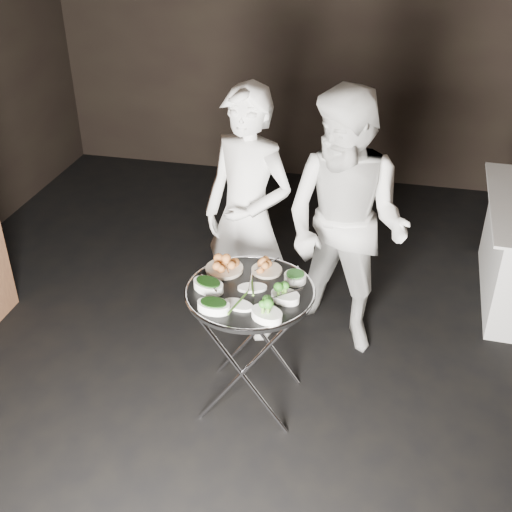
% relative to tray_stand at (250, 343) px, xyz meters
% --- Properties ---
extents(floor, '(6.00, 7.00, 0.05)m').
position_rel_tray_stand_xyz_m(floor, '(0.23, -0.07, -0.47)').
color(floor, black).
rests_on(floor, ground).
extents(wall_back, '(6.00, 0.05, 3.00)m').
position_rel_tray_stand_xyz_m(wall_back, '(0.23, 3.45, 1.05)').
color(wall_back, black).
rests_on(wall_back, floor).
extents(tray_stand, '(0.55, 0.46, 0.80)m').
position_rel_tray_stand_xyz_m(tray_stand, '(0.00, 0.00, 0.00)').
color(tray_stand, silver).
rests_on(tray_stand, floor).
extents(serving_tray, '(0.73, 0.73, 0.04)m').
position_rel_tray_stand_xyz_m(serving_tray, '(0.00, 0.00, 0.36)').
color(serving_tray, black).
rests_on(serving_tray, tray_stand).
extents(potato_plate_a, '(0.23, 0.23, 0.08)m').
position_rel_tray_stand_xyz_m(potato_plate_a, '(-0.19, 0.17, 0.40)').
color(potato_plate_a, beige).
rests_on(potato_plate_a, serving_tray).
extents(potato_plate_b, '(0.18, 0.18, 0.06)m').
position_rel_tray_stand_xyz_m(potato_plate_b, '(0.05, 0.21, 0.40)').
color(potato_plate_b, beige).
rests_on(potato_plate_b, serving_tray).
extents(greens_bowl, '(0.13, 0.13, 0.07)m').
position_rel_tray_stand_xyz_m(greens_bowl, '(0.23, 0.14, 0.40)').
color(greens_bowl, white).
rests_on(greens_bowl, serving_tray).
extents(asparagus_plate_a, '(0.18, 0.13, 0.03)m').
position_rel_tray_stand_xyz_m(asparagus_plate_a, '(0.01, 0.02, 0.38)').
color(asparagus_plate_a, white).
rests_on(asparagus_plate_a, serving_tray).
extents(asparagus_plate_b, '(0.19, 0.13, 0.03)m').
position_rel_tray_stand_xyz_m(asparagus_plate_b, '(-0.03, -0.16, 0.38)').
color(asparagus_plate_b, white).
rests_on(asparagus_plate_b, serving_tray).
extents(spinach_bowl_a, '(0.22, 0.18, 0.08)m').
position_rel_tray_stand_xyz_m(spinach_bowl_a, '(-0.23, -0.04, 0.40)').
color(spinach_bowl_a, white).
rests_on(spinach_bowl_a, serving_tray).
extents(spinach_bowl_b, '(0.19, 0.13, 0.07)m').
position_rel_tray_stand_xyz_m(spinach_bowl_b, '(-0.14, -0.22, 0.40)').
color(spinach_bowl_b, white).
rests_on(spinach_bowl_b, serving_tray).
extents(broccoli_bowl_a, '(0.19, 0.16, 0.07)m').
position_rel_tray_stand_xyz_m(broccoli_bowl_a, '(0.21, -0.05, 0.40)').
color(broccoli_bowl_a, white).
rests_on(broccoli_bowl_a, serving_tray).
extents(broccoli_bowl_b, '(0.21, 0.19, 0.07)m').
position_rel_tray_stand_xyz_m(broccoli_bowl_b, '(0.14, -0.23, 0.40)').
color(broccoli_bowl_b, white).
rests_on(broccoli_bowl_b, serving_tray).
extents(serving_utensils, '(0.58, 0.42, 0.01)m').
position_rel_tray_stand_xyz_m(serving_utensils, '(0.02, 0.07, 0.42)').
color(serving_utensils, silver).
rests_on(serving_utensils, serving_tray).
extents(waiter_left, '(0.74, 0.61, 1.74)m').
position_rel_tray_stand_xyz_m(waiter_left, '(-0.19, 0.73, 0.42)').
color(waiter_left, white).
rests_on(waiter_left, floor).
extents(waiter_right, '(1.05, 0.94, 1.76)m').
position_rel_tray_stand_xyz_m(waiter_right, '(0.44, 0.73, 0.43)').
color(waiter_right, white).
rests_on(waiter_right, floor).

